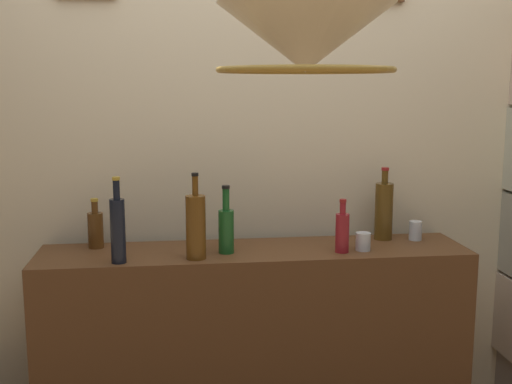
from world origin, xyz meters
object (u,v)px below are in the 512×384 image
liquor_bottle_rum (342,231)px  liquor_bottle_scotch (118,228)px  liquor_bottle_brandy (196,226)px  liquor_bottle_amaro (226,228)px  glass_tumbler_rocks (363,242)px  liquor_bottle_port (96,229)px  pendant_lamp (306,40)px  glass_tumbler_highball (415,231)px  liquor_bottle_mezcal (384,210)px

liquor_bottle_rum → liquor_bottle_scotch: liquor_bottle_scotch is taller
liquor_bottle_brandy → liquor_bottle_amaro: (0.12, 0.07, -0.03)m
liquor_bottle_amaro → glass_tumbler_rocks: liquor_bottle_amaro is taller
liquor_bottle_port → pendant_lamp: bearing=-55.0°
liquor_bottle_amaro → liquor_bottle_port: bearing=164.4°
liquor_bottle_scotch → glass_tumbler_highball: 1.28m
liquor_bottle_brandy → liquor_bottle_scotch: (-0.30, -0.02, 0.00)m
liquor_bottle_scotch → liquor_bottle_port: bearing=115.2°
liquor_bottle_scotch → glass_tumbler_highball: size_ratio=4.00×
liquor_bottle_brandy → liquor_bottle_rum: bearing=2.3°
liquor_bottle_amaro → liquor_bottle_scotch: size_ratio=0.83×
glass_tumbler_rocks → pendant_lamp: (-0.41, -0.80, 0.75)m
liquor_bottle_rum → glass_tumbler_highball: 0.41m
liquor_bottle_rum → glass_tumbler_rocks: liquor_bottle_rum is taller
liquor_bottle_port → liquor_bottle_mezcal: bearing=-0.2°
liquor_bottle_amaro → pendant_lamp: bearing=-79.8°
liquor_bottle_port → pendant_lamp: pendant_lamp is taller
liquor_bottle_amaro → glass_tumbler_highball: 0.85m
liquor_bottle_scotch → liquor_bottle_mezcal: (1.13, 0.24, -0.00)m
liquor_bottle_port → glass_tumbler_rocks: liquor_bottle_port is taller
liquor_bottle_amaro → liquor_bottle_brandy: bearing=-149.8°
liquor_bottle_amaro → liquor_bottle_scotch: bearing=-167.5°
liquor_bottle_amaro → liquor_bottle_port: liquor_bottle_amaro is taller
liquor_bottle_amaro → liquor_bottle_mezcal: liquor_bottle_mezcal is taller
liquor_bottle_amaro → pendant_lamp: (0.15, -0.83, 0.69)m
liquor_bottle_rum → pendant_lamp: size_ratio=0.35×
glass_tumbler_rocks → pendant_lamp: size_ratio=0.12×
liquor_bottle_rum → liquor_bottle_mezcal: 0.31m
liquor_bottle_amaro → liquor_bottle_mezcal: size_ratio=0.87×
liquor_bottle_brandy → glass_tumbler_rocks: (0.69, 0.04, -0.09)m
liquor_bottle_port → glass_tumbler_rocks: bearing=-9.3°
liquor_bottle_scotch → glass_tumbler_rocks: liquor_bottle_scotch is taller
liquor_bottle_brandy → liquor_bottle_scotch: bearing=-175.9°
liquor_bottle_amaro → liquor_bottle_port: 0.56m
liquor_bottle_brandy → glass_tumbler_highball: 0.99m
glass_tumbler_rocks → liquor_bottle_rum: bearing=-169.3°
glass_tumbler_highball → liquor_bottle_port: bearing=178.5°
liquor_bottle_port → glass_tumbler_highball: bearing=-1.5°
liquor_bottle_rum → glass_tumbler_highball: (0.37, 0.16, -0.05)m
liquor_bottle_scotch → liquor_bottle_amaro: bearing=12.5°
liquor_bottle_amaro → liquor_bottle_scotch: (-0.42, -0.09, 0.03)m
liquor_bottle_brandy → liquor_bottle_mezcal: size_ratio=1.07×
glass_tumbler_rocks → pendant_lamp: 1.17m
liquor_bottle_brandy → glass_tumbler_rocks: bearing=3.4°
glass_tumbler_highball → liquor_bottle_mezcal: bearing=167.6°
liquor_bottle_port → liquor_bottle_scotch: bearing=-64.8°
liquor_bottle_port → liquor_bottle_mezcal: size_ratio=0.66×
liquor_bottle_mezcal → liquor_bottle_brandy: bearing=-165.4°
liquor_bottle_rum → glass_tumbler_highball: bearing=23.5°
liquor_bottle_rum → glass_tumbler_highball: size_ratio=2.63×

